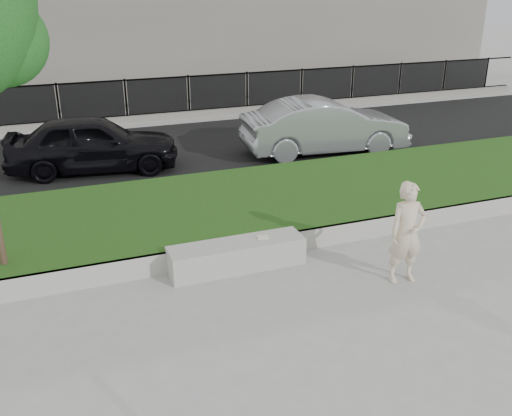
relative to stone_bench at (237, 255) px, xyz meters
name	(u,v)px	position (x,y,z in m)	size (l,w,h in m)	color
ground	(283,283)	(0.54, -0.80, -0.25)	(90.00, 90.00, 0.00)	gray
grass_bank	(226,209)	(0.54, 2.20, -0.05)	(34.00, 4.00, 0.40)	#10330C
grass_kerb	(260,247)	(0.54, 0.24, -0.05)	(34.00, 0.08, 0.40)	#9B9891
street	(168,150)	(0.54, 7.70, -0.23)	(34.00, 7.00, 0.04)	black
far_pavement	(140,117)	(0.54, 12.20, -0.19)	(34.00, 3.00, 0.12)	gray
iron_fence	(144,109)	(0.54, 11.20, 0.30)	(32.00, 0.30, 1.50)	slate
stone_bench	(237,255)	(0.00, 0.00, 0.00)	(2.40, 0.60, 0.49)	#9B9891
man	(407,233)	(2.47, -1.42, 0.63)	(0.64, 0.42, 1.75)	beige
book	(263,237)	(0.50, 0.03, 0.26)	(0.20, 0.14, 0.02)	beige
car_dark	(93,143)	(-1.70, 6.41, 0.53)	(1.74, 4.34, 1.48)	black
car_silver	(325,126)	(4.69, 5.74, 0.57)	(1.65, 4.72, 1.56)	#919399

